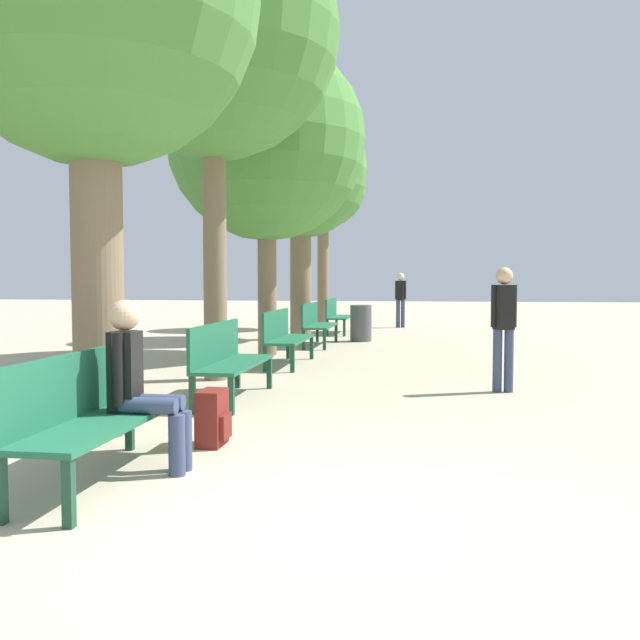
{
  "coord_description": "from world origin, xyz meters",
  "views": [
    {
      "loc": [
        0.57,
        -4.06,
        1.41
      ],
      "look_at": [
        -0.76,
        4.8,
        0.88
      ],
      "focal_mm": 40.0,
      "sensor_mm": 36.0,
      "label": 1
    }
  ],
  "objects_px": {
    "bench_row_2": "(284,334)",
    "person_seated": "(140,381)",
    "tree_row_2": "(267,142)",
    "backpack": "(213,418)",
    "bench_row_1": "(226,356)",
    "trash_bin": "(361,323)",
    "tree_row_0": "(93,4)",
    "bench_row_4": "(336,314)",
    "tree_row_1": "(213,33)",
    "tree_row_4": "(323,187)",
    "bench_row_3": "(316,321)",
    "tree_row_3": "(300,173)",
    "pedestrian_near": "(504,321)",
    "pedestrian_mid": "(401,296)",
    "bench_row_0": "(90,408)"
  },
  "relations": [
    {
      "from": "tree_row_2",
      "to": "backpack",
      "type": "xyz_separation_m",
      "value": [
        1.13,
        -7.04,
        -3.65
      ]
    },
    {
      "from": "bench_row_1",
      "to": "pedestrian_mid",
      "type": "bearing_deg",
      "value": 83.0
    },
    {
      "from": "tree_row_2",
      "to": "pedestrian_near",
      "type": "bearing_deg",
      "value": -44.46
    },
    {
      "from": "tree_row_2",
      "to": "bench_row_1",
      "type": "bearing_deg",
      "value": -82.83
    },
    {
      "from": "bench_row_4",
      "to": "trash_bin",
      "type": "bearing_deg",
      "value": -68.92
    },
    {
      "from": "tree_row_2",
      "to": "pedestrian_mid",
      "type": "distance_m",
      "value": 8.57
    },
    {
      "from": "person_seated",
      "to": "bench_row_3",
      "type": "bearing_deg",
      "value": 91.41
    },
    {
      "from": "tree_row_1",
      "to": "trash_bin",
      "type": "relative_size",
      "value": 7.99
    },
    {
      "from": "bench_row_3",
      "to": "tree_row_2",
      "type": "distance_m",
      "value": 3.92
    },
    {
      "from": "bench_row_4",
      "to": "tree_row_1",
      "type": "bearing_deg",
      "value": -94.09
    },
    {
      "from": "tree_row_3",
      "to": "backpack",
      "type": "height_order",
      "value": "tree_row_3"
    },
    {
      "from": "trash_bin",
      "to": "pedestrian_near",
      "type": "bearing_deg",
      "value": -70.74
    },
    {
      "from": "bench_row_1",
      "to": "tree_row_2",
      "type": "relative_size",
      "value": 0.33
    },
    {
      "from": "tree_row_4",
      "to": "pedestrian_mid",
      "type": "height_order",
      "value": "tree_row_4"
    },
    {
      "from": "bench_row_4",
      "to": "tree_row_3",
      "type": "distance_m",
      "value": 3.8
    },
    {
      "from": "bench_row_2",
      "to": "person_seated",
      "type": "relative_size",
      "value": 1.5
    },
    {
      "from": "bench_row_1",
      "to": "bench_row_3",
      "type": "xyz_separation_m",
      "value": [
        0.0,
        6.73,
        0.0
      ]
    },
    {
      "from": "bench_row_1",
      "to": "tree_row_1",
      "type": "height_order",
      "value": "tree_row_1"
    },
    {
      "from": "tree_row_2",
      "to": "bench_row_4",
      "type": "bearing_deg",
      "value": 83.42
    },
    {
      "from": "tree_row_2",
      "to": "person_seated",
      "type": "height_order",
      "value": "tree_row_2"
    },
    {
      "from": "bench_row_1",
      "to": "tree_row_3",
      "type": "distance_m",
      "value": 8.98
    },
    {
      "from": "tree_row_3",
      "to": "pedestrian_near",
      "type": "distance_m",
      "value": 8.73
    },
    {
      "from": "bench_row_0",
      "to": "person_seated",
      "type": "relative_size",
      "value": 1.5
    },
    {
      "from": "tree_row_1",
      "to": "bench_row_0",
      "type": "bearing_deg",
      "value": -83.01
    },
    {
      "from": "bench_row_2",
      "to": "pedestrian_near",
      "type": "relative_size",
      "value": 1.21
    },
    {
      "from": "bench_row_3",
      "to": "tree_row_2",
      "type": "relative_size",
      "value": 0.33
    },
    {
      "from": "tree_row_2",
      "to": "trash_bin",
      "type": "relative_size",
      "value": 7.01
    },
    {
      "from": "bench_row_1",
      "to": "tree_row_4",
      "type": "relative_size",
      "value": 0.36
    },
    {
      "from": "bench_row_0",
      "to": "tree_row_4",
      "type": "bearing_deg",
      "value": 92.28
    },
    {
      "from": "pedestrian_near",
      "to": "pedestrian_mid",
      "type": "bearing_deg",
      "value": 98.36
    },
    {
      "from": "bench_row_1",
      "to": "trash_bin",
      "type": "xyz_separation_m",
      "value": [
        0.83,
        7.93,
        -0.1
      ]
    },
    {
      "from": "tree_row_0",
      "to": "tree_row_4",
      "type": "bearing_deg",
      "value": 90.0
    },
    {
      "from": "tree_row_0",
      "to": "bench_row_4",
      "type": "bearing_deg",
      "value": 87.12
    },
    {
      "from": "pedestrian_near",
      "to": "tree_row_2",
      "type": "bearing_deg",
      "value": 135.54
    },
    {
      "from": "bench_row_0",
      "to": "tree_row_1",
      "type": "distance_m",
      "value": 6.54
    },
    {
      "from": "trash_bin",
      "to": "bench_row_1",
      "type": "bearing_deg",
      "value": -96.0
    },
    {
      "from": "backpack",
      "to": "pedestrian_near",
      "type": "height_order",
      "value": "pedestrian_near"
    },
    {
      "from": "bench_row_1",
      "to": "tree_row_0",
      "type": "distance_m",
      "value": 3.88
    },
    {
      "from": "tree_row_1",
      "to": "pedestrian_mid",
      "type": "relative_size",
      "value": 4.16
    },
    {
      "from": "bench_row_4",
      "to": "tree_row_1",
      "type": "relative_size",
      "value": 0.29
    },
    {
      "from": "bench_row_3",
      "to": "backpack",
      "type": "distance_m",
      "value": 8.96
    },
    {
      "from": "bench_row_0",
      "to": "pedestrian_mid",
      "type": "bearing_deg",
      "value": 84.47
    },
    {
      "from": "bench_row_1",
      "to": "tree_row_3",
      "type": "relative_size",
      "value": 0.35
    },
    {
      "from": "pedestrian_near",
      "to": "bench_row_3",
      "type": "bearing_deg",
      "value": 119.69
    },
    {
      "from": "tree_row_3",
      "to": "tree_row_4",
      "type": "relative_size",
      "value": 1.04
    },
    {
      "from": "tree_row_0",
      "to": "pedestrian_near",
      "type": "xyz_separation_m",
      "value": [
        3.84,
        3.02,
        -2.91
      ]
    },
    {
      "from": "bench_row_3",
      "to": "bench_row_2",
      "type": "bearing_deg",
      "value": -90.0
    },
    {
      "from": "bench_row_2",
      "to": "tree_row_4",
      "type": "height_order",
      "value": "tree_row_4"
    },
    {
      "from": "tree_row_1",
      "to": "bench_row_1",
      "type": "bearing_deg",
      "value": -69.09
    },
    {
      "from": "bench_row_2",
      "to": "tree_row_1",
      "type": "bearing_deg",
      "value": -108.89
    }
  ]
}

